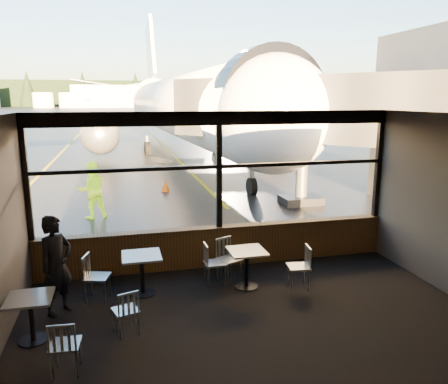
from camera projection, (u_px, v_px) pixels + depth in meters
name	position (u px, v px, depth m)	size (l,w,h in m)	color
ground_plane	(123.00, 112.00, 123.96)	(520.00, 520.00, 0.00)	black
carpet_floor	(261.00, 331.00, 7.20)	(8.00, 6.00, 0.01)	black
ceiling	(265.00, 117.00, 6.47)	(8.00, 6.00, 0.04)	#38332D
wall_back	(368.00, 323.00, 3.99)	(8.00, 0.04, 3.50)	#524841
window_sill	(219.00, 247.00, 9.96)	(8.00, 0.28, 0.90)	#4C3217
window_header	(219.00, 118.00, 9.35)	(8.00, 0.18, 0.30)	black
mullion_left	(26.00, 179.00, 8.67)	(0.12, 0.12, 2.60)	black
mullion_centre	(219.00, 171.00, 9.59)	(0.12, 0.12, 2.60)	black
mullion_right	(378.00, 165.00, 10.51)	(0.12, 0.12, 2.60)	black
window_transom	(219.00, 167.00, 9.57)	(8.00, 0.10, 0.08)	black
airliner	(184.00, 65.00, 28.30)	(32.18, 38.61, 11.80)	white
jet_bridge	(282.00, 141.00, 15.64)	(8.50, 10.39, 4.53)	#2C2C2E
cafe_table_near	(247.00, 269.00, 8.80)	(0.72, 0.72, 0.79)	gray
cafe_table_mid	(142.00, 275.00, 8.49)	(0.74, 0.74, 0.81)	#99958D
cafe_table_left	(31.00, 319.00, 6.83)	(0.68, 0.68, 0.75)	gray
chair_near_e	(298.00, 267.00, 8.76)	(0.48, 0.48, 0.89)	#B5B0A3
chair_near_w	(215.00, 264.00, 8.95)	(0.48, 0.48, 0.89)	#BCB6AA
chair_near_n	(229.00, 260.00, 9.14)	(0.49, 0.49, 0.91)	#BAB5A8
chair_mid_s	(126.00, 311.00, 7.06)	(0.43, 0.43, 0.79)	#B3AEA2
chair_mid_w	(97.00, 278.00, 8.23)	(0.50, 0.50, 0.91)	#BBB5A9
chair_left_s	(65.00, 345.00, 6.03)	(0.46, 0.46, 0.84)	#B0AA9E
passenger	(56.00, 265.00, 7.63)	(0.66, 0.43, 1.80)	black
ground_crew	(92.00, 190.00, 13.85)	(0.88, 0.69, 1.82)	#BFF219
cone_nose	(166.00, 186.00, 17.98)	(0.35, 0.35, 0.49)	#E04707
hangar_mid	(119.00, 95.00, 184.61)	(38.00, 15.00, 10.00)	silver
hangar_right	(259.00, 93.00, 191.78)	(50.00, 20.00, 12.00)	silver
fuel_tank_a	(43.00, 100.00, 175.18)	(8.00, 8.00, 6.00)	silver
fuel_tank_b	(69.00, 100.00, 177.51)	(8.00, 8.00, 6.00)	silver
fuel_tank_c	(95.00, 100.00, 179.85)	(8.00, 8.00, 6.00)	silver
treeline	(119.00, 93.00, 208.13)	(360.00, 3.00, 12.00)	black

